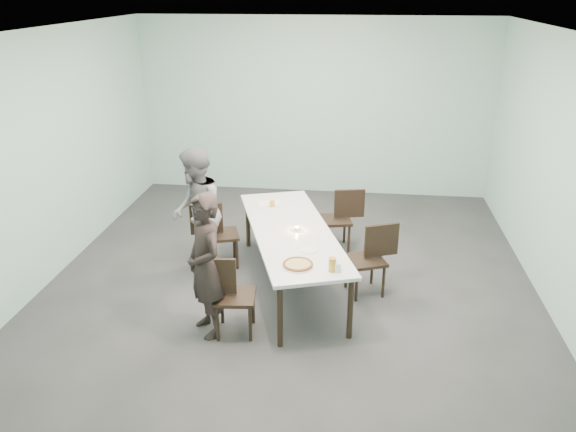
# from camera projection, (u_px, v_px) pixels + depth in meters

# --- Properties ---
(ground) EXTENTS (7.00, 7.00, 0.00)m
(ground) POSITION_uv_depth(u_px,v_px,m) (290.00, 286.00, 6.95)
(ground) COLOR #333335
(ground) RESTS_ON ground
(room_shell) EXTENTS (6.02, 7.02, 3.01)m
(room_shell) POSITION_uv_depth(u_px,v_px,m) (290.00, 125.00, 6.17)
(room_shell) COLOR #A6D2C8
(room_shell) RESTS_ON ground
(table) EXTENTS (1.68, 2.75, 0.75)m
(table) POSITION_uv_depth(u_px,v_px,m) (291.00, 234.00, 6.71)
(table) COLOR white
(table) RESTS_ON ground
(chair_near_left) EXTENTS (0.63, 0.46, 0.87)m
(chair_near_left) POSITION_uv_depth(u_px,v_px,m) (227.00, 291.00, 5.85)
(chair_near_left) COLOR black
(chair_near_left) RESTS_ON ground
(chair_far_left) EXTENTS (0.65, 0.53, 0.87)m
(chair_far_left) POSITION_uv_depth(u_px,v_px,m) (215.00, 230.00, 7.28)
(chair_far_left) COLOR black
(chair_far_left) RESTS_ON ground
(chair_near_right) EXTENTS (0.65, 0.55, 0.87)m
(chair_near_right) POSITION_uv_depth(u_px,v_px,m) (372.00, 254.00, 6.64)
(chair_near_right) COLOR black
(chair_near_right) RESTS_ON ground
(chair_far_right) EXTENTS (0.64, 0.50, 0.87)m
(chair_far_right) POSITION_uv_depth(u_px,v_px,m) (341.00, 215.00, 7.76)
(chair_far_right) COLOR black
(chair_far_right) RESTS_ON ground
(diner_near) EXTENTS (0.65, 0.68, 1.57)m
(diner_near) POSITION_uv_depth(u_px,v_px,m) (205.00, 266.00, 5.75)
(diner_near) COLOR black
(diner_near) RESTS_ON ground
(diner_far) EXTENTS (0.81, 0.93, 1.65)m
(diner_far) POSITION_uv_depth(u_px,v_px,m) (196.00, 213.00, 6.98)
(diner_far) COLOR slate
(diner_far) RESTS_ON ground
(pizza) EXTENTS (0.34, 0.34, 0.04)m
(pizza) POSITION_uv_depth(u_px,v_px,m) (298.00, 264.00, 5.81)
(pizza) COLOR white
(pizza) RESTS_ON table
(side_plate) EXTENTS (0.18, 0.18, 0.01)m
(side_plate) POSITION_uv_depth(u_px,v_px,m) (309.00, 250.00, 6.16)
(side_plate) COLOR white
(side_plate) RESTS_ON table
(beer_glass) EXTENTS (0.08, 0.08, 0.15)m
(beer_glass) POSITION_uv_depth(u_px,v_px,m) (332.00, 265.00, 5.69)
(beer_glass) COLOR gold
(beer_glass) RESTS_ON table
(water_tumbler) EXTENTS (0.08, 0.08, 0.09)m
(water_tumbler) POSITION_uv_depth(u_px,v_px,m) (337.00, 267.00, 5.70)
(water_tumbler) COLOR silver
(water_tumbler) RESTS_ON table
(tealight) EXTENTS (0.06, 0.06, 0.05)m
(tealight) POSITION_uv_depth(u_px,v_px,m) (297.00, 229.00, 6.65)
(tealight) COLOR silver
(tealight) RESTS_ON table
(amber_tumbler) EXTENTS (0.07, 0.07, 0.08)m
(amber_tumbler) POSITION_uv_depth(u_px,v_px,m) (272.00, 204.00, 7.36)
(amber_tumbler) COLOR gold
(amber_tumbler) RESTS_ON table
(menu) EXTENTS (0.35, 0.30, 0.01)m
(menu) POSITION_uv_depth(u_px,v_px,m) (269.00, 203.00, 7.48)
(menu) COLOR silver
(menu) RESTS_ON table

